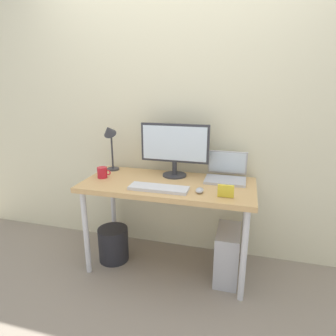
{
  "coord_description": "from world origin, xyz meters",
  "views": [
    {
      "loc": [
        0.56,
        -2.06,
        1.51
      ],
      "look_at": [
        0.0,
        0.0,
        0.88
      ],
      "focal_mm": 30.67,
      "sensor_mm": 36.0,
      "label": 1
    }
  ],
  "objects": [
    {
      "name": "mouse",
      "position": [
        0.28,
        -0.15,
        0.78
      ],
      "size": [
        0.06,
        0.09,
        0.03
      ],
      "primitive_type": "ellipsoid",
      "color": "#B2B2B7",
      "rests_on": "desk"
    },
    {
      "name": "desk_lamp",
      "position": [
        -0.57,
        0.18,
        1.06
      ],
      "size": [
        0.11,
        0.16,
        0.43
      ],
      "color": "#333338",
      "rests_on": "desk"
    },
    {
      "name": "laptop",
      "position": [
        0.43,
        0.2,
        0.82
      ],
      "size": [
        0.32,
        0.28,
        0.22
      ],
      "color": "#B2B2B7",
      "rests_on": "desk"
    },
    {
      "name": "wastebasket",
      "position": [
        -0.49,
        -0.03,
        0.15
      ],
      "size": [
        0.26,
        0.26,
        0.3
      ],
      "primitive_type": "cylinder",
      "color": "#232328",
      "rests_on": "ground_plane"
    },
    {
      "name": "photo_frame",
      "position": [
        0.46,
        -0.2,
        0.81
      ],
      "size": [
        0.11,
        0.03,
        0.09
      ],
      "primitive_type": "cube",
      "rotation": [
        0.11,
        0.0,
        0.0
      ],
      "color": "yellow",
      "rests_on": "desk"
    },
    {
      "name": "keyboard",
      "position": [
        -0.02,
        -0.17,
        0.77
      ],
      "size": [
        0.44,
        0.14,
        0.02
      ],
      "primitive_type": "cube",
      "color": "silver",
      "rests_on": "desk"
    },
    {
      "name": "coffee_mug",
      "position": [
        -0.56,
        -0.02,
        0.8
      ],
      "size": [
        0.12,
        0.08,
        0.09
      ],
      "color": "red",
      "rests_on": "desk"
    },
    {
      "name": "monitor",
      "position": [
        0.01,
        0.18,
        1.01
      ],
      "size": [
        0.57,
        0.2,
        0.44
      ],
      "color": "#333338",
      "rests_on": "desk"
    },
    {
      "name": "ground_plane",
      "position": [
        0.0,
        0.0,
        0.0
      ],
      "size": [
        6.0,
        6.0,
        0.0
      ],
      "primitive_type": "plane",
      "color": "gray"
    },
    {
      "name": "desk",
      "position": [
        0.0,
        0.0,
        0.68
      ],
      "size": [
        1.35,
        0.62,
        0.76
      ],
      "color": "tan",
      "rests_on": "ground_plane"
    },
    {
      "name": "back_wall",
      "position": [
        0.0,
        0.37,
        1.3
      ],
      "size": [
        4.4,
        0.04,
        2.6
      ],
      "primitive_type": "cube",
      "color": "beige",
      "rests_on": "ground_plane"
    },
    {
      "name": "computer_tower",
      "position": [
        0.49,
        -0.02,
        0.21
      ],
      "size": [
        0.18,
        0.36,
        0.42
      ],
      "primitive_type": "cube",
      "color": "#B2B2B7",
      "rests_on": "ground_plane"
    }
  ]
}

